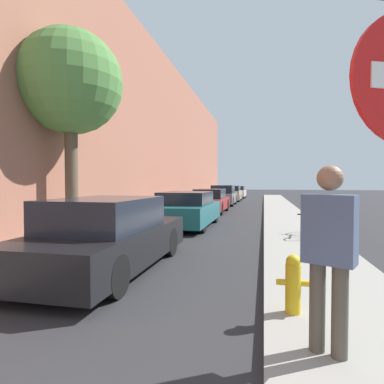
# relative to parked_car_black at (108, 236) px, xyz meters

# --- Properties ---
(ground_plane) EXTENTS (120.00, 120.00, 0.00)m
(ground_plane) POSITION_rel_parked_car_black_xyz_m (0.99, 9.30, -0.65)
(ground_plane) COLOR #28282B
(sidewalk_left) EXTENTS (2.00, 52.00, 0.12)m
(sidewalk_left) POSITION_rel_parked_car_black_xyz_m (-1.91, 9.30, -0.59)
(sidewalk_left) COLOR gray
(sidewalk_left) RESTS_ON ground
(sidewalk_right) EXTENTS (2.00, 52.00, 0.12)m
(sidewalk_right) POSITION_rel_parked_car_black_xyz_m (3.89, 9.30, -0.59)
(sidewalk_right) COLOR gray
(sidewalk_right) RESTS_ON ground
(building_facade_left) EXTENTS (0.70, 52.00, 9.28)m
(building_facade_left) POSITION_rel_parked_car_black_xyz_m (-3.26, 9.30, 3.99)
(building_facade_left) COLOR #9E604C
(building_facade_left) RESTS_ON ground
(parked_car_black) EXTENTS (1.77, 4.45, 1.38)m
(parked_car_black) POSITION_rel_parked_car_black_xyz_m (0.00, 0.00, 0.00)
(parked_car_black) COLOR black
(parked_car_black) RESTS_ON ground
(parked_car_teal) EXTENTS (1.89, 4.56, 1.32)m
(parked_car_teal) POSITION_rel_parked_car_black_xyz_m (0.05, 6.19, -0.01)
(parked_car_teal) COLOR black
(parked_car_teal) RESTS_ON ground
(parked_car_red) EXTENTS (1.69, 4.32, 1.31)m
(parked_car_red) POSITION_rel_parked_car_black_xyz_m (-0.01, 11.96, -0.02)
(parked_car_red) COLOR black
(parked_car_red) RESTS_ON ground
(parked_car_grey) EXTENTS (1.71, 4.23, 1.46)m
(parked_car_grey) POSITION_rel_parked_car_black_xyz_m (-0.02, 17.90, 0.04)
(parked_car_grey) COLOR black
(parked_car_grey) RESTS_ON ground
(parked_car_champagne) EXTENTS (1.79, 4.28, 1.36)m
(parked_car_champagne) POSITION_rel_parked_car_black_xyz_m (-0.02, 23.35, 0.00)
(parked_car_champagne) COLOR black
(parked_car_champagne) RESTS_ON ground
(parked_car_white) EXTENTS (1.92, 4.23, 1.28)m
(parked_car_white) POSITION_rel_parked_car_black_xyz_m (-0.01, 28.94, -0.03)
(parked_car_white) COLOR black
(parked_car_white) RESTS_ON ground
(street_tree_near) EXTENTS (2.80, 2.80, 5.67)m
(street_tree_near) POSITION_rel_parked_car_black_xyz_m (-2.26, 2.29, 3.69)
(street_tree_near) COLOR brown
(street_tree_near) RESTS_ON sidewalk_left
(fire_hydrant) EXTENTS (0.39, 0.18, 0.70)m
(fire_hydrant) POSITION_rel_parked_car_black_xyz_m (3.22, -1.63, -0.17)
(fire_hydrant) COLOR gold
(fire_hydrant) RESTS_ON sidewalk_right
(pedestrian) EXTENTS (0.50, 0.40, 1.71)m
(pedestrian) POSITION_rel_parked_car_black_xyz_m (3.45, -2.52, 0.43)
(pedestrian) COLOR #4C473D
(pedestrian) RESTS_ON sidewalk_right
(bicycle) EXTENTS (0.44, 1.58, 0.65)m
(bicycle) POSITION_rel_parked_car_black_xyz_m (4.05, 4.24, -0.20)
(bicycle) COLOR black
(bicycle) RESTS_ON sidewalk_right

